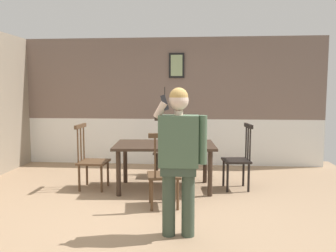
# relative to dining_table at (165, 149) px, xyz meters

# --- Properties ---
(ground_plane) EXTENTS (6.86, 6.86, 0.00)m
(ground_plane) POSITION_rel_dining_table_xyz_m (-0.05, -1.03, -0.64)
(ground_plane) COLOR #9E7F60
(room_back_partition) EXTENTS (6.24, 0.17, 2.63)m
(room_back_partition) POSITION_rel_dining_table_xyz_m (-0.05, 1.87, 0.63)
(room_back_partition) COLOR #756056
(room_back_partition) RESTS_ON ground_plane
(dining_table) EXTENTS (1.62, 1.07, 0.72)m
(dining_table) POSITION_rel_dining_table_xyz_m (0.00, 0.00, 0.00)
(dining_table) COLOR #38281E
(dining_table) RESTS_ON ground_plane
(chair_near_window) EXTENTS (0.45, 0.45, 1.03)m
(chair_near_window) POSITION_rel_dining_table_xyz_m (-1.16, -0.08, -0.16)
(chair_near_window) COLOR #513823
(chair_near_window) RESTS_ON ground_plane
(chair_by_doorway) EXTENTS (0.45, 0.45, 1.04)m
(chair_by_doorway) POSITION_rel_dining_table_xyz_m (1.16, 0.09, -0.15)
(chair_by_doorway) COLOR black
(chair_by_doorway) RESTS_ON ground_plane
(chair_at_table_head) EXTENTS (0.50, 0.50, 1.02)m
(chair_at_table_head) POSITION_rel_dining_table_xyz_m (0.07, -0.86, -0.17)
(chair_at_table_head) COLOR #513823
(chair_at_table_head) RESTS_ON ground_plane
(chair_opposite_corner) EXTENTS (0.44, 0.44, 1.06)m
(chair_opposite_corner) POSITION_rel_dining_table_xyz_m (-0.06, 0.87, -0.15)
(chair_opposite_corner) COLOR #2D2319
(chair_opposite_corner) RESTS_ON ground_plane
(person_figure) EXTENTS (0.57, 0.24, 1.60)m
(person_figure) POSITION_rel_dining_table_xyz_m (0.32, -1.75, 0.27)
(person_figure) COLOR #3A493A
(person_figure) RESTS_ON ground_plane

